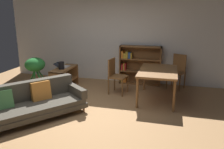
% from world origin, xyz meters
% --- Properties ---
extents(ground_plane, '(8.16, 8.16, 0.00)m').
position_xyz_m(ground_plane, '(0.00, 0.00, 0.00)').
color(ground_plane, '#A87A4C').
extents(back_wall_panel, '(6.80, 0.10, 2.70)m').
position_xyz_m(back_wall_panel, '(0.00, 2.70, 1.35)').
color(back_wall_panel, silver).
rests_on(back_wall_panel, ground_plane).
extents(fabric_couch, '(1.90, 2.09, 0.71)m').
position_xyz_m(fabric_couch, '(-0.91, -0.33, 0.32)').
color(fabric_couch, olive).
rests_on(fabric_couch, ground_plane).
extents(media_console, '(0.39, 1.04, 0.62)m').
position_xyz_m(media_console, '(-1.06, 1.45, 0.30)').
color(media_console, brown).
rests_on(media_console, ground_plane).
extents(open_laptop, '(0.39, 0.33, 0.11)m').
position_xyz_m(open_laptop, '(-1.15, 1.53, 0.65)').
color(open_laptop, silver).
rests_on(open_laptop, media_console).
extents(desk_speaker, '(0.15, 0.15, 0.20)m').
position_xyz_m(desk_speaker, '(-1.05, 1.29, 0.72)').
color(desk_speaker, black).
rests_on(desk_speaker, media_console).
extents(potted_floor_plant, '(0.55, 0.55, 0.91)m').
position_xyz_m(potted_floor_plant, '(-1.84, 1.25, 0.63)').
color(potted_floor_plant, brown).
rests_on(potted_floor_plant, ground_plane).
extents(dining_table, '(0.90, 1.41, 0.75)m').
position_xyz_m(dining_table, '(1.51, 1.31, 0.68)').
color(dining_table, brown).
rests_on(dining_table, ground_plane).
extents(dining_chair_near, '(0.50, 0.49, 0.93)m').
position_xyz_m(dining_chair_near, '(0.40, 1.51, 0.52)').
color(dining_chair_near, brown).
rests_on(dining_chair_near, ground_plane).
extents(dining_chair_far, '(0.54, 0.52, 0.97)m').
position_xyz_m(dining_chair_far, '(1.99, 2.38, 0.54)').
color(dining_chair_far, brown).
rests_on(dining_chair_far, ground_plane).
extents(bookshelf, '(1.24, 0.28, 1.16)m').
position_xyz_m(bookshelf, '(0.84, 2.54, 0.58)').
color(bookshelf, brown).
rests_on(bookshelf, ground_plane).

